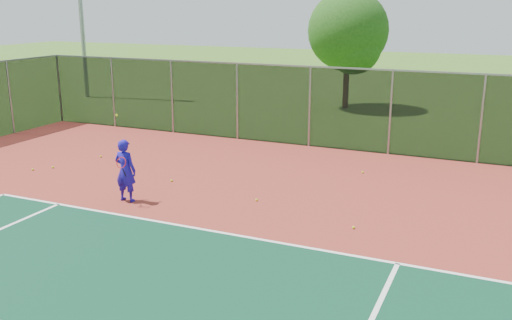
{
  "coord_description": "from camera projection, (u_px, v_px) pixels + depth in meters",
  "views": [
    {
      "loc": [
        3.7,
        -8.04,
        5.16
      ],
      "look_at": [
        -2.09,
        5.0,
        1.3
      ],
      "focal_mm": 40.0,
      "sensor_mm": 36.0,
      "label": 1
    }
  ],
  "objects": [
    {
      "name": "practice_ball_4",
      "position": [
        257.0,
        200.0,
        15.52
      ],
      "size": [
        0.07,
        0.07,
        0.07
      ],
      "primitive_type": "sphere",
      "color": "#C4E31A",
      "rests_on": "court_apron"
    },
    {
      "name": "tennis_player",
      "position": [
        125.0,
        170.0,
        15.34
      ],
      "size": [
        0.63,
        0.62,
        2.37
      ],
      "color": "#1D11A3",
      "rests_on": "court_apron"
    },
    {
      "name": "fence_back",
      "position": [
        391.0,
        112.0,
        20.07
      ],
      "size": [
        30.0,
        0.06,
        3.03
      ],
      "color": "black",
      "rests_on": "court_apron"
    },
    {
      "name": "practice_ball_3",
      "position": [
        101.0,
        156.0,
        20.01
      ],
      "size": [
        0.07,
        0.07,
        0.07
      ],
      "primitive_type": "sphere",
      "color": "#C4E31A",
      "rests_on": "court_apron"
    },
    {
      "name": "practice_ball_5",
      "position": [
        172.0,
        181.0,
        17.24
      ],
      "size": [
        0.07,
        0.07,
        0.07
      ],
      "primitive_type": "sphere",
      "color": "#C4E31A",
      "rests_on": "court_apron"
    },
    {
      "name": "practice_ball_1",
      "position": [
        354.0,
        227.0,
        13.59
      ],
      "size": [
        0.07,
        0.07,
        0.07
      ],
      "primitive_type": "sphere",
      "color": "#C4E31A",
      "rests_on": "court_apron"
    },
    {
      "name": "practice_ball_2",
      "position": [
        53.0,
        167.0,
        18.66
      ],
      "size": [
        0.07,
        0.07,
        0.07
      ],
      "primitive_type": "sphere",
      "color": "#C4E31A",
      "rests_on": "court_apron"
    },
    {
      "name": "practice_ball_7",
      "position": [
        134.0,
        175.0,
        17.82
      ],
      "size": [
        0.07,
        0.07,
        0.07
      ],
      "primitive_type": "sphere",
      "color": "#C4E31A",
      "rests_on": "court_apron"
    },
    {
      "name": "practice_ball_0",
      "position": [
        33.0,
        169.0,
        18.41
      ],
      "size": [
        0.07,
        0.07,
        0.07
      ],
      "primitive_type": "sphere",
      "color": "#C4E31A",
      "rests_on": "court_apron"
    },
    {
      "name": "court_apron",
      "position": [
        290.0,
        267.0,
        11.65
      ],
      "size": [
        30.0,
        20.0,
        0.02
      ],
      "primitive_type": "cube",
      "color": "maroon",
      "rests_on": "ground"
    },
    {
      "name": "tree_back_left",
      "position": [
        350.0,
        35.0,
        28.8
      ],
      "size": [
        4.09,
        4.09,
        6.0
      ],
      "color": "#381F14",
      "rests_on": "ground"
    },
    {
      "name": "practice_ball_6",
      "position": [
        363.0,
        172.0,
        18.12
      ],
      "size": [
        0.07,
        0.07,
        0.07
      ],
      "primitive_type": "sphere",
      "color": "#C4E31A",
      "rests_on": "court_apron"
    },
    {
      "name": "ground",
      "position": [
        249.0,
        314.0,
        9.89
      ],
      "size": [
        120.0,
        120.0,
        0.0
      ],
      "primitive_type": "plane",
      "color": "#37631C",
      "rests_on": "ground"
    }
  ]
}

